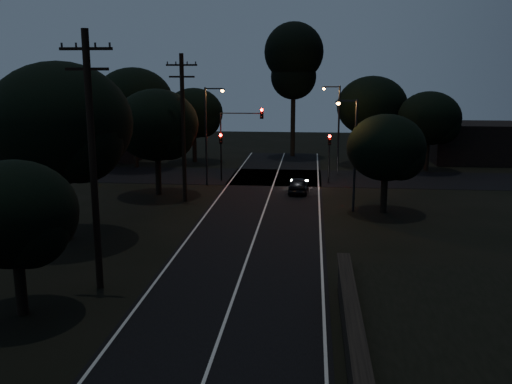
{
  "coord_description": "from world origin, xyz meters",
  "views": [
    {
      "loc": [
        3.16,
        -7.83,
        9.36
      ],
      "look_at": [
        0.0,
        24.0,
        2.5
      ],
      "focal_mm": 40.0,
      "sensor_mm": 36.0,
      "label": 1
    }
  ],
  "objects_px": {
    "signal_left": "(221,148)",
    "streetlight_a": "(208,129)",
    "streetlight_b": "(337,124)",
    "utility_pole_far": "(183,126)",
    "streetlight_c": "(353,148)",
    "tall_pine": "(294,60)",
    "car": "(298,185)",
    "utility_pole_mid": "(92,158)",
    "signal_mast": "(240,131)",
    "signal_right": "(329,149)"
  },
  "relations": [
    {
      "from": "signal_left",
      "to": "streetlight_a",
      "type": "relative_size",
      "value": 0.51
    },
    {
      "from": "signal_left",
      "to": "streetlight_b",
      "type": "bearing_deg",
      "value": 22.05
    },
    {
      "from": "utility_pole_far",
      "to": "streetlight_c",
      "type": "height_order",
      "value": "utility_pole_far"
    },
    {
      "from": "tall_pine",
      "to": "streetlight_b",
      "type": "height_order",
      "value": "tall_pine"
    },
    {
      "from": "tall_pine",
      "to": "car",
      "type": "distance_m",
      "value": 21.7
    },
    {
      "from": "utility_pole_far",
      "to": "streetlight_a",
      "type": "height_order",
      "value": "utility_pole_far"
    },
    {
      "from": "car",
      "to": "streetlight_b",
      "type": "bearing_deg",
      "value": -108.99
    },
    {
      "from": "utility_pole_mid",
      "to": "streetlight_c",
      "type": "distance_m",
      "value": 19.15
    },
    {
      "from": "utility_pole_far",
      "to": "car",
      "type": "bearing_deg",
      "value": 24.21
    },
    {
      "from": "utility_pole_mid",
      "to": "streetlight_c",
      "type": "height_order",
      "value": "utility_pole_mid"
    },
    {
      "from": "signal_left",
      "to": "utility_pole_mid",
      "type": "bearing_deg",
      "value": -93.21
    },
    {
      "from": "streetlight_a",
      "to": "streetlight_c",
      "type": "xyz_separation_m",
      "value": [
        11.14,
        -8.0,
        -0.29
      ]
    },
    {
      "from": "streetlight_a",
      "to": "streetlight_c",
      "type": "bearing_deg",
      "value": -35.69
    },
    {
      "from": "utility_pole_far",
      "to": "signal_left",
      "type": "height_order",
      "value": "utility_pole_far"
    },
    {
      "from": "utility_pole_far",
      "to": "signal_left",
      "type": "xyz_separation_m",
      "value": [
        1.4,
        7.99,
        -2.65
      ]
    },
    {
      "from": "signal_mast",
      "to": "streetlight_b",
      "type": "distance_m",
      "value": 9.15
    },
    {
      "from": "signal_right",
      "to": "streetlight_c",
      "type": "bearing_deg",
      "value": -82.98
    },
    {
      "from": "signal_right",
      "to": "signal_left",
      "type": "bearing_deg",
      "value": 180.0
    },
    {
      "from": "tall_pine",
      "to": "streetlight_b",
      "type": "relative_size",
      "value": 1.8
    },
    {
      "from": "utility_pole_far",
      "to": "signal_mast",
      "type": "height_order",
      "value": "utility_pole_far"
    },
    {
      "from": "signal_right",
      "to": "car",
      "type": "distance_m",
      "value": 5.45
    },
    {
      "from": "signal_left",
      "to": "signal_mast",
      "type": "relative_size",
      "value": 0.66
    },
    {
      "from": "signal_mast",
      "to": "streetlight_c",
      "type": "height_order",
      "value": "streetlight_c"
    },
    {
      "from": "signal_mast",
      "to": "streetlight_b",
      "type": "xyz_separation_m",
      "value": [
        8.22,
        4.01,
        0.3
      ]
    },
    {
      "from": "signal_left",
      "to": "streetlight_c",
      "type": "distance_m",
      "value": 14.52
    },
    {
      "from": "streetlight_a",
      "to": "car",
      "type": "relative_size",
      "value": 2.22
    },
    {
      "from": "utility_pole_far",
      "to": "streetlight_b",
      "type": "distance_m",
      "value": 16.51
    },
    {
      "from": "utility_pole_mid",
      "to": "signal_mast",
      "type": "bearing_deg",
      "value": 82.96
    },
    {
      "from": "utility_pole_far",
      "to": "signal_mast",
      "type": "relative_size",
      "value": 1.68
    },
    {
      "from": "signal_mast",
      "to": "streetlight_b",
      "type": "relative_size",
      "value": 0.78
    },
    {
      "from": "signal_right",
      "to": "streetlight_b",
      "type": "distance_m",
      "value": 4.45
    },
    {
      "from": "signal_mast",
      "to": "car",
      "type": "bearing_deg",
      "value": -40.58
    },
    {
      "from": "signal_left",
      "to": "car",
      "type": "xyz_separation_m",
      "value": [
        6.74,
        -4.33,
        -2.22
      ]
    },
    {
      "from": "tall_pine",
      "to": "signal_left",
      "type": "relative_size",
      "value": 3.52
    },
    {
      "from": "streetlight_a",
      "to": "streetlight_b",
      "type": "bearing_deg",
      "value": 29.48
    },
    {
      "from": "tall_pine",
      "to": "car",
      "type": "height_order",
      "value": "tall_pine"
    },
    {
      "from": "tall_pine",
      "to": "signal_right",
      "type": "bearing_deg",
      "value": -76.51
    },
    {
      "from": "tall_pine",
      "to": "streetlight_c",
      "type": "relative_size",
      "value": 1.92
    },
    {
      "from": "utility_pole_far",
      "to": "tall_pine",
      "type": "relative_size",
      "value": 0.73
    },
    {
      "from": "utility_pole_mid",
      "to": "streetlight_c",
      "type": "bearing_deg",
      "value": 51.74
    },
    {
      "from": "streetlight_a",
      "to": "utility_pole_mid",
      "type": "bearing_deg",
      "value": -91.73
    },
    {
      "from": "signal_right",
      "to": "car",
      "type": "relative_size",
      "value": 1.14
    },
    {
      "from": "streetlight_c",
      "to": "streetlight_b",
      "type": "bearing_deg",
      "value": 92.14
    },
    {
      "from": "signal_mast",
      "to": "streetlight_c",
      "type": "relative_size",
      "value": 0.83
    },
    {
      "from": "signal_left",
      "to": "signal_mast",
      "type": "bearing_deg",
      "value": 0.13
    },
    {
      "from": "tall_pine",
      "to": "signal_right",
      "type": "relative_size",
      "value": 3.52
    },
    {
      "from": "utility_pole_mid",
      "to": "streetlight_a",
      "type": "distance_m",
      "value": 23.04
    },
    {
      "from": "car",
      "to": "signal_right",
      "type": "bearing_deg",
      "value": -117.81
    },
    {
      "from": "utility_pole_far",
      "to": "signal_left",
      "type": "relative_size",
      "value": 2.56
    },
    {
      "from": "utility_pole_mid",
      "to": "tall_pine",
      "type": "distance_m",
      "value": 40.87
    }
  ]
}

